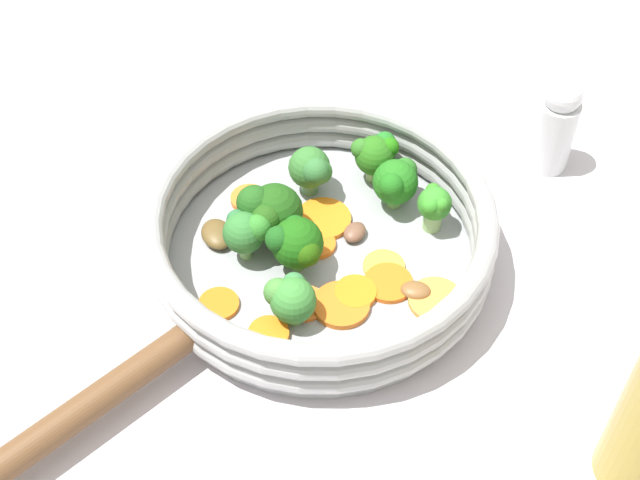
{
  "coord_description": "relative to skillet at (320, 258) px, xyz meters",
  "views": [
    {
      "loc": [
        -0.14,
        -0.47,
        0.58
      ],
      "look_at": [
        0.0,
        0.0,
        0.03
      ],
      "focal_mm": 50.0,
      "sensor_mm": 36.0,
      "label": 1
    }
  ],
  "objects": [
    {
      "name": "broccoli_floret_4",
      "position": [
        0.01,
        0.07,
        0.04
      ],
      "size": [
        0.04,
        0.04,
        0.05
      ],
      "color": "#5C8E56",
      "rests_on": "skillet"
    },
    {
      "name": "carrot_slice_1",
      "position": [
        -0.0,
        -0.06,
        0.01
      ],
      "size": [
        0.06,
        0.06,
        0.01
      ],
      "primitive_type": "cylinder",
      "rotation": [
        0.0,
        0.0,
        3.81
      ],
      "color": "orange",
      "rests_on": "skillet"
    },
    {
      "name": "skillet_rivet_right",
      "position": [
        -0.1,
        -0.08,
        0.01
      ],
      "size": [
        0.01,
        0.01,
        0.01
      ],
      "primitive_type": "sphere",
      "color": "#919896",
      "rests_on": "skillet"
    },
    {
      "name": "mushroom_piece_1",
      "position": [
        0.03,
        0.01,
        0.01
      ],
      "size": [
        0.03,
        0.03,
        0.01
      ],
      "primitive_type": "ellipsoid",
      "rotation": [
        0.0,
        0.0,
        3.89
      ],
      "color": "brown",
      "rests_on": "skillet"
    },
    {
      "name": "broccoli_floret_6",
      "position": [
        -0.06,
        0.01,
        0.04
      ],
      "size": [
        0.04,
        0.04,
        0.05
      ],
      "color": "#7AB164",
      "rests_on": "skillet"
    },
    {
      "name": "mushroom_piece_3",
      "position": [
        0.06,
        -0.06,
        0.01
      ],
      "size": [
        0.03,
        0.03,
        0.01
      ],
      "primitive_type": "ellipsoid",
      "rotation": [
        0.0,
        0.0,
        5.84
      ],
      "color": "brown",
      "rests_on": "skillet"
    },
    {
      "name": "carrot_slice_9",
      "position": [
        -0.09,
        -0.03,
        0.01
      ],
      "size": [
        0.04,
        0.04,
        0.0
      ],
      "primitive_type": "cylinder",
      "rotation": [
        0.0,
        0.0,
        0.46
      ],
      "color": "orange",
      "rests_on": "skillet"
    },
    {
      "name": "skillet_handle",
      "position": [
        -0.21,
        -0.1,
        0.02
      ],
      "size": [
        0.18,
        0.11,
        0.02
      ],
      "primitive_type": "cylinder",
      "rotation": [
        1.57,
        0.0,
        5.18
      ],
      "color": "brown",
      "rests_on": "skillet"
    },
    {
      "name": "skillet",
      "position": [
        0.0,
        0.0,
        0.0
      ],
      "size": [
        0.27,
        0.27,
        0.01
      ],
      "primitive_type": "cylinder",
      "color": "#939699",
      "rests_on": "ground_plane"
    },
    {
      "name": "salt_shaker",
      "position": [
        0.24,
        0.06,
        0.04
      ],
      "size": [
        0.04,
        0.04,
        0.1
      ],
      "color": "silver",
      "rests_on": "ground_plane"
    },
    {
      "name": "broccoli_floret_7",
      "position": [
        -0.02,
        -0.01,
        0.04
      ],
      "size": [
        0.05,
        0.05,
        0.05
      ],
      "color": "#618944",
      "rests_on": "skillet"
    },
    {
      "name": "carrot_slice_4",
      "position": [
        0.07,
        -0.08,
        0.01
      ],
      "size": [
        0.05,
        0.05,
        0.0
      ],
      "primitive_type": "cylinder",
      "rotation": [
        0.0,
        0.0,
        4.67
      ],
      "color": "orange",
      "rests_on": "skillet"
    },
    {
      "name": "broccoli_floret_5",
      "position": [
        -0.04,
        -0.06,
        0.03
      ],
      "size": [
        0.04,
        0.04,
        0.04
      ],
      "color": "#6B9752",
      "rests_on": "skillet"
    },
    {
      "name": "broccoli_floret_3",
      "position": [
        0.08,
        0.03,
        0.04
      ],
      "size": [
        0.04,
        0.04,
        0.05
      ],
      "color": "#72A651",
      "rests_on": "skillet"
    },
    {
      "name": "skillet_rim_wall",
      "position": [
        0.0,
        0.0,
        0.03
      ],
      "size": [
        0.28,
        0.28,
        0.05
      ],
      "color": "#979898",
      "rests_on": "skillet"
    },
    {
      "name": "broccoli_floret_0",
      "position": [
        -0.03,
        0.03,
        0.04
      ],
      "size": [
        0.05,
        0.05,
        0.05
      ],
      "color": "#6C8656",
      "rests_on": "skillet"
    },
    {
      "name": "ground_plane",
      "position": [
        0.0,
        0.0,
        -0.01
      ],
      "size": [
        4.0,
        4.0,
        0.0
      ],
      "primitive_type": "plane",
      "color": "#BAB5BC"
    },
    {
      "name": "carrot_slice_5",
      "position": [
        -0.04,
        0.07,
        0.01
      ],
      "size": [
        0.04,
        0.04,
        0.01
      ],
      "primitive_type": "cylinder",
      "rotation": [
        0.0,
        0.0,
        1.45
      ],
      "color": "orange",
      "rests_on": "skillet"
    },
    {
      "name": "skillet_rivet_left",
      "position": [
        -0.12,
        -0.04,
        0.01
      ],
      "size": [
        0.01,
        0.01,
        0.01
      ],
      "primitive_type": "sphere",
      "color": "#90969D",
      "rests_on": "skillet"
    },
    {
      "name": "broccoli_floret_2",
      "position": [
        0.07,
        0.07,
        0.04
      ],
      "size": [
        0.04,
        0.04,
        0.05
      ],
      "color": "#7C9750",
      "rests_on": "skillet"
    },
    {
      "name": "mushroom_piece_2",
      "position": [
        -0.01,
        0.02,
        0.01
      ],
      "size": [
        0.03,
        0.02,
        0.01
      ],
      "primitive_type": "ellipsoid",
      "rotation": [
        0.0,
        0.0,
        3.28
      ],
      "color": "olive",
      "rests_on": "skillet"
    },
    {
      "name": "carrot_slice_2",
      "position": [
        -0.0,
        0.01,
        0.01
      ],
      "size": [
        0.04,
        0.04,
        0.0
      ],
      "primitive_type": "cylinder",
      "rotation": [
        0.0,
        0.0,
        4.3
      ],
      "color": "orange",
      "rests_on": "skillet"
    },
    {
      "name": "carrot_slice_3",
      "position": [
        0.01,
        0.03,
        0.01
      ],
      "size": [
        0.06,
        0.06,
        0.0
      ],
      "primitive_type": "cylinder",
      "rotation": [
        0.0,
        0.0,
        1.35
      ],
      "color": "orange",
      "rests_on": "skillet"
    },
    {
      "name": "carrot_slice_0",
      "position": [
        0.01,
        -0.05,
        0.01
      ],
      "size": [
        0.05,
        0.05,
        0.01
      ],
      "primitive_type": "cylinder",
      "rotation": [
        0.0,
        0.0,
        5.35
      ],
      "color": "orange",
      "rests_on": "skillet"
    },
    {
      "name": "carrot_slice_7",
      "position": [
        -0.06,
        -0.07,
        0.01
      ],
      "size": [
        0.03,
        0.03,
        0.01
      ],
      "primitive_type": "cylinder",
      "rotation": [
        0.0,
        0.0,
        1.55
      ],
      "color": "orange",
      "rests_on": "skillet"
    },
    {
      "name": "carrot_slice_6",
      "position": [
        0.05,
        -0.03,
        0.01
      ],
      "size": [
        0.05,
        0.05,
        0.0
      ],
      "primitive_type": "cylinder",
      "rotation": [
        0.0,
        0.0,
        2.0
      ],
      "color": "#F09C35",
      "rests_on": "skillet"
    },
    {
      "name": "broccoli_floret_1",
      "position": [
        0.1,
        0.0,
        0.03
      ],
      "size": [
        0.03,
        0.03,
        0.04
      ],
      "color": "#8BB36A",
      "rests_on": "skillet"
    },
    {
      "name": "carrot_slice_10",
      "position": [
        -0.03,
        -0.05,
        0.01
      ],
      "size": [
        0.04,
        0.04,
        0.0
      ],
      "primitive_type": "cylinder",
      "rotation": [
        0.0,
        0.0,
        1.49
      ],
      "color": "orange",
      "rests_on": "skillet"
    },
    {
      "name": "mushroom_piece_0",
      "position": [
        -0.08,
        0.04,
        0.01
      ],
      "size": [
        0.03,
        0.04,
        0.01
      ],
      "primitive_type": "ellipsoid",
      "rotation": [
        0.0,
        0.0,
        1.68
      ],
      "color": "brown",
      "rests_on": "skillet"
    },
    {
      "name": "carrot_slice_8",
      "position": [
        0.04,
        -0.05,
        0.01
      ],
      "size": [
        0.05,
        0.05,
        0.0
      ],
      "primitive_type": "cylinder",
      "rotation": [
        0.0,
        0.0,
        2.87
      ],
      "color": "orange",
      "rests_on": "skillet"
    }
  ]
}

